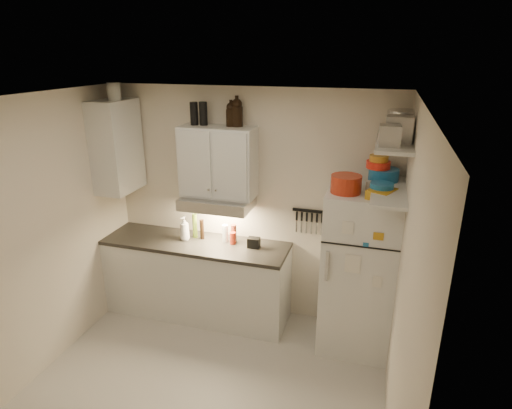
# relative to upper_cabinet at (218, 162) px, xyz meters

# --- Properties ---
(floor) EXTENTS (3.20, 3.00, 0.02)m
(floor) POSITION_rel_upper_cabinet_xyz_m (0.30, -1.33, -1.84)
(floor) COLOR #BAB5AC
(floor) RESTS_ON ground
(ceiling) EXTENTS (3.20, 3.00, 0.02)m
(ceiling) POSITION_rel_upper_cabinet_xyz_m (0.30, -1.33, 0.78)
(ceiling) COLOR white
(ceiling) RESTS_ON ground
(back_wall) EXTENTS (3.20, 0.02, 2.60)m
(back_wall) POSITION_rel_upper_cabinet_xyz_m (0.30, 0.18, -0.53)
(back_wall) COLOR beige
(back_wall) RESTS_ON ground
(left_wall) EXTENTS (0.02, 3.00, 2.60)m
(left_wall) POSITION_rel_upper_cabinet_xyz_m (-1.31, -1.33, -0.53)
(left_wall) COLOR beige
(left_wall) RESTS_ON ground
(right_wall) EXTENTS (0.02, 3.00, 2.60)m
(right_wall) POSITION_rel_upper_cabinet_xyz_m (1.91, -1.33, -0.53)
(right_wall) COLOR beige
(right_wall) RESTS_ON ground
(base_cabinet) EXTENTS (2.10, 0.60, 0.88)m
(base_cabinet) POSITION_rel_upper_cabinet_xyz_m (-0.25, -0.14, -1.39)
(base_cabinet) COLOR silver
(base_cabinet) RESTS_ON floor
(countertop) EXTENTS (2.10, 0.62, 0.04)m
(countertop) POSITION_rel_upper_cabinet_xyz_m (-0.25, -0.14, -0.93)
(countertop) COLOR #282522
(countertop) RESTS_ON base_cabinet
(upper_cabinet) EXTENTS (0.80, 0.33, 0.75)m
(upper_cabinet) POSITION_rel_upper_cabinet_xyz_m (0.00, 0.00, 0.00)
(upper_cabinet) COLOR silver
(upper_cabinet) RESTS_ON back_wall
(side_cabinet) EXTENTS (0.33, 0.55, 1.00)m
(side_cabinet) POSITION_rel_upper_cabinet_xyz_m (-1.14, -0.14, 0.12)
(side_cabinet) COLOR silver
(side_cabinet) RESTS_ON left_wall
(range_hood) EXTENTS (0.76, 0.46, 0.12)m
(range_hood) POSITION_rel_upper_cabinet_xyz_m (0.00, -0.06, -0.44)
(range_hood) COLOR silver
(range_hood) RESTS_ON back_wall
(fridge) EXTENTS (0.70, 0.68, 1.70)m
(fridge) POSITION_rel_upper_cabinet_xyz_m (1.55, -0.18, -0.98)
(fridge) COLOR silver
(fridge) RESTS_ON floor
(shelf_hi) EXTENTS (0.30, 0.95, 0.03)m
(shelf_hi) POSITION_rel_upper_cabinet_xyz_m (1.75, -0.31, 0.38)
(shelf_hi) COLOR silver
(shelf_hi) RESTS_ON right_wall
(shelf_lo) EXTENTS (0.30, 0.95, 0.03)m
(shelf_lo) POSITION_rel_upper_cabinet_xyz_m (1.75, -0.31, -0.07)
(shelf_lo) COLOR silver
(shelf_lo) RESTS_ON right_wall
(knife_strip) EXTENTS (0.42, 0.02, 0.03)m
(knife_strip) POSITION_rel_upper_cabinet_xyz_m (1.00, 0.15, -0.51)
(knife_strip) COLOR black
(knife_strip) RESTS_ON back_wall
(dutch_oven) EXTENTS (0.33, 0.33, 0.16)m
(dutch_oven) POSITION_rel_upper_cabinet_xyz_m (1.37, -0.28, -0.04)
(dutch_oven) COLOR #AE2A14
(dutch_oven) RESTS_ON fridge
(book_stack) EXTENTS (0.28, 0.31, 0.08)m
(book_stack) POSITION_rel_upper_cabinet_xyz_m (1.69, -0.36, -0.08)
(book_stack) COLOR #C18518
(book_stack) RESTS_ON fridge
(spice_jar) EXTENTS (0.08, 0.08, 0.10)m
(spice_jar) POSITION_rel_upper_cabinet_xyz_m (1.57, -0.20, -0.07)
(spice_jar) COLOR silver
(spice_jar) RESTS_ON fridge
(stock_pot) EXTENTS (0.37, 0.37, 0.22)m
(stock_pot) POSITION_rel_upper_cabinet_xyz_m (1.82, -0.02, 0.50)
(stock_pot) COLOR silver
(stock_pot) RESTS_ON shelf_hi
(tin_a) EXTENTS (0.22, 0.20, 0.22)m
(tin_a) POSITION_rel_upper_cabinet_xyz_m (1.78, -0.37, 0.50)
(tin_a) COLOR #AAAAAD
(tin_a) RESTS_ON shelf_hi
(tin_b) EXTENTS (0.18, 0.18, 0.17)m
(tin_b) POSITION_rel_upper_cabinet_xyz_m (1.70, -0.57, 0.47)
(tin_b) COLOR #AAAAAD
(tin_b) RESTS_ON shelf_hi
(bowl_teal) EXTENTS (0.28, 0.28, 0.11)m
(bowl_teal) POSITION_rel_upper_cabinet_xyz_m (1.69, -0.03, 0.01)
(bowl_teal) COLOR #1C649A
(bowl_teal) RESTS_ON shelf_lo
(bowl_orange) EXTENTS (0.23, 0.23, 0.07)m
(bowl_orange) POSITION_rel_upper_cabinet_xyz_m (1.64, -0.02, 0.10)
(bowl_orange) COLOR red
(bowl_orange) RESTS_ON bowl_teal
(bowl_yellow) EXTENTS (0.18, 0.18, 0.06)m
(bowl_yellow) POSITION_rel_upper_cabinet_xyz_m (1.64, -0.02, 0.16)
(bowl_yellow) COLOR orange
(bowl_yellow) RESTS_ON bowl_orange
(plates) EXTENTS (0.26, 0.26, 0.05)m
(plates) POSITION_rel_upper_cabinet_xyz_m (1.69, -0.31, -0.02)
(plates) COLOR #1C649A
(plates) RESTS_ON shelf_lo
(growler_a) EXTENTS (0.14, 0.14, 0.25)m
(growler_a) POSITION_rel_upper_cabinet_xyz_m (0.14, 0.05, 0.50)
(growler_a) COLOR black
(growler_a) RESTS_ON upper_cabinet
(growler_b) EXTENTS (0.13, 0.13, 0.29)m
(growler_b) POSITION_rel_upper_cabinet_xyz_m (0.20, 0.06, 0.52)
(growler_b) COLOR black
(growler_b) RESTS_ON upper_cabinet
(thermos_a) EXTENTS (0.11, 0.11, 0.24)m
(thermos_a) POSITION_rel_upper_cabinet_xyz_m (-0.17, 0.04, 0.50)
(thermos_a) COLOR black
(thermos_a) RESTS_ON upper_cabinet
(thermos_b) EXTENTS (0.09, 0.09, 0.24)m
(thermos_b) POSITION_rel_upper_cabinet_xyz_m (-0.26, 0.02, 0.49)
(thermos_b) COLOR black
(thermos_b) RESTS_ON upper_cabinet
(side_jar) EXTENTS (0.18, 0.18, 0.18)m
(side_jar) POSITION_rel_upper_cabinet_xyz_m (-1.08, -0.16, 0.72)
(side_jar) COLOR silver
(side_jar) RESTS_ON side_cabinet
(soap_bottle) EXTENTS (0.15, 0.15, 0.31)m
(soap_bottle) POSITION_rel_upper_cabinet_xyz_m (-0.38, -0.12, -0.75)
(soap_bottle) COLOR silver
(soap_bottle) RESTS_ON countertop
(pepper_mill) EXTENTS (0.07, 0.07, 0.20)m
(pepper_mill) POSITION_rel_upper_cabinet_xyz_m (0.16, 0.00, -0.80)
(pepper_mill) COLOR brown
(pepper_mill) RESTS_ON countertop
(oil_bottle) EXTENTS (0.06, 0.06, 0.28)m
(oil_bottle) POSITION_rel_upper_cabinet_xyz_m (-0.30, -0.02, -0.76)
(oil_bottle) COLOR #55711C
(oil_bottle) RESTS_ON countertop
(vinegar_bottle) EXTENTS (0.06, 0.06, 0.23)m
(vinegar_bottle) POSITION_rel_upper_cabinet_xyz_m (-0.21, -0.04, -0.79)
(vinegar_bottle) COLOR black
(vinegar_bottle) RESTS_ON countertop
(clear_bottle) EXTENTS (0.08, 0.08, 0.20)m
(clear_bottle) POSITION_rel_upper_cabinet_xyz_m (0.07, -0.03, -0.80)
(clear_bottle) COLOR silver
(clear_bottle) RESTS_ON countertop
(red_jar) EXTENTS (0.09, 0.09, 0.14)m
(red_jar) POSITION_rel_upper_cabinet_xyz_m (0.17, -0.07, -0.84)
(red_jar) COLOR #AE2A14
(red_jar) RESTS_ON countertop
(caddy) EXTENTS (0.13, 0.10, 0.11)m
(caddy) POSITION_rel_upper_cabinet_xyz_m (0.42, -0.08, -0.85)
(caddy) COLOR black
(caddy) RESTS_ON countertop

